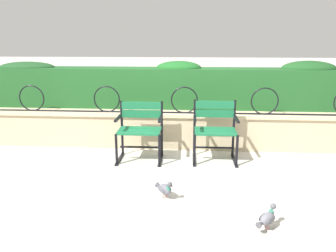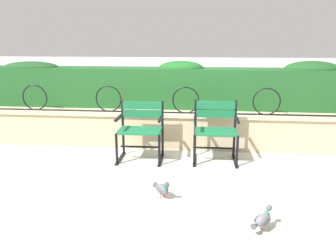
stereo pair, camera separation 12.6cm
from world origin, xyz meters
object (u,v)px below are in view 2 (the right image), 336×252
at_px(pigeon_near_chairs, 162,188).
at_px(pigeon_far_side, 263,220).
at_px(park_chair_right, 215,129).
at_px(park_chair_left, 141,128).

xyz_separation_m(pigeon_near_chairs, pigeon_far_side, (0.98, -0.55, 0.00)).
distance_m(park_chair_right, pigeon_near_chairs, 1.47).
distance_m(pigeon_near_chairs, pigeon_far_side, 1.13).
distance_m(park_chair_left, park_chair_right, 1.07).
bearing_deg(pigeon_near_chairs, pigeon_far_side, -29.44).
xyz_separation_m(park_chair_left, pigeon_near_chairs, (0.46, -1.24, -0.35)).
height_order(park_chair_left, pigeon_far_side, park_chair_left).
distance_m(park_chair_right, pigeon_far_side, 1.92).
bearing_deg(park_chair_right, pigeon_far_side, -78.59).
relative_size(park_chair_left, pigeon_near_chairs, 3.34).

